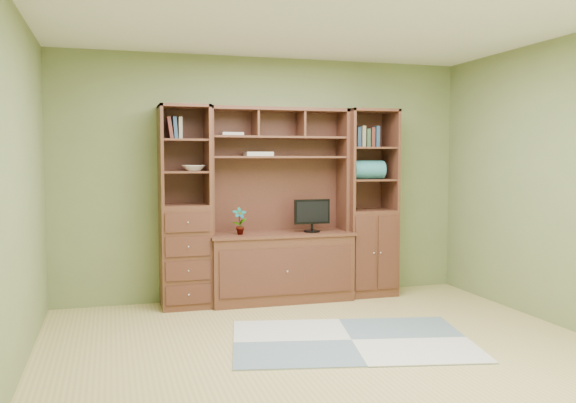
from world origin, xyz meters
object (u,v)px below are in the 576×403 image
object	(u,v)px
center_hutch	(281,205)
monitor	(312,210)
right_tower	(369,203)
left_tower	(185,207)

from	to	relation	value
center_hutch	monitor	distance (m)	0.34
right_tower	monitor	world-z (taller)	right_tower
right_tower	center_hutch	bearing A→B (deg)	-177.77
left_tower	right_tower	distance (m)	2.02
center_hutch	right_tower	size ratio (longest dim) A/B	1.00
left_tower	monitor	xyz separation A→B (m)	(1.34, -0.07, -0.05)
monitor	right_tower	bearing A→B (deg)	5.73
center_hutch	right_tower	distance (m)	1.03
left_tower	right_tower	world-z (taller)	same
center_hutch	left_tower	world-z (taller)	same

